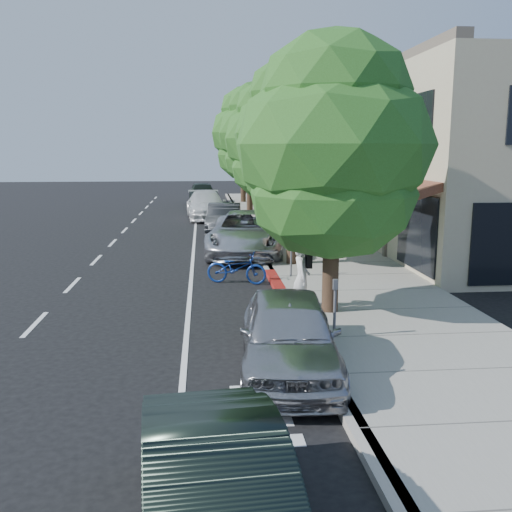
{
  "coord_description": "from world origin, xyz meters",
  "views": [
    {
      "loc": [
        -2.19,
        -15.4,
        4.08
      ],
      "look_at": [
        -0.83,
        -0.9,
        1.35
      ],
      "focal_mm": 40.0,
      "sensor_mm": 36.0,
      "label": 1
    }
  ],
  "objects": [
    {
      "name": "street_tree_4",
      "position": [
        0.9,
        22.0,
        5.01
      ],
      "size": [
        5.09,
        5.09,
        8.15
      ],
      "color": "black",
      "rests_on": "ground"
    },
    {
      "name": "white_pickup",
      "position": [
        -1.98,
        18.67,
        0.8
      ],
      "size": [
        2.59,
        5.63,
        1.6
      ],
      "primitive_type": "imported",
      "rotation": [
        0.0,
        0.0,
        0.06
      ],
      "color": "silver",
      "rests_on": "ground"
    },
    {
      "name": "street_tree_3",
      "position": [
        0.9,
        16.0,
        4.82
      ],
      "size": [
        4.51,
        4.51,
        7.73
      ],
      "color": "black",
      "rests_on": "ground"
    },
    {
      "name": "pedestrian",
      "position": [
        2.69,
        10.32,
        1.12
      ],
      "size": [
        1.11,
        0.96,
        1.94
      ],
      "primitive_type": "imported",
      "rotation": [
        0.0,
        0.0,
        3.42
      ],
      "color": "black",
      "rests_on": "sidewalk"
    },
    {
      "name": "curb_red_segment",
      "position": [
        0.0,
        1.0,
        0.07
      ],
      "size": [
        0.32,
        4.0,
        0.15
      ],
      "primitive_type": "cube",
      "color": "maroon",
      "rests_on": "ground"
    },
    {
      "name": "sidewalk",
      "position": [
        2.3,
        8.0,
        0.07
      ],
      "size": [
        4.6,
        56.0,
        0.15
      ],
      "primitive_type": "cube",
      "color": "gray",
      "rests_on": "ground"
    },
    {
      "name": "street_tree_5",
      "position": [
        0.9,
        28.0,
        4.44
      ],
      "size": [
        4.09,
        4.09,
        7.1
      ],
      "color": "black",
      "rests_on": "ground"
    },
    {
      "name": "dark_sedan",
      "position": [
        -1.16,
        12.28,
        0.74
      ],
      "size": [
        1.92,
        4.59,
        1.47
      ],
      "primitive_type": "imported",
      "rotation": [
        0.0,
        0.0,
        -0.08
      ],
      "color": "black",
      "rests_on": "ground"
    },
    {
      "name": "silver_suv",
      "position": [
        -0.5,
        6.58,
        0.85
      ],
      "size": [
        3.59,
        6.43,
        1.7
      ],
      "primitive_type": "imported",
      "rotation": [
        0.0,
        0.0,
        -0.13
      ],
      "color": "silver",
      "rests_on": "ground"
    },
    {
      "name": "cyclist",
      "position": [
        0.25,
        -1.62,
        0.9
      ],
      "size": [
        0.49,
        0.7,
        1.8
      ],
      "primitive_type": "imported",
      "rotation": [
        0.0,
        0.0,
        1.48
      ],
      "color": "silver",
      "rests_on": "ground"
    },
    {
      "name": "street_tree_1",
      "position": [
        0.9,
        4.0,
        4.49
      ],
      "size": [
        4.13,
        4.13,
        7.18
      ],
      "color": "black",
      "rests_on": "ground"
    },
    {
      "name": "street_tree_2",
      "position": [
        0.9,
        10.0,
        4.43
      ],
      "size": [
        4.34,
        4.34,
        7.16
      ],
      "color": "black",
      "rests_on": "ground"
    },
    {
      "name": "ground",
      "position": [
        0.0,
        0.0,
        0.0
      ],
      "size": [
        120.0,
        120.0,
        0.0
      ],
      "primitive_type": "plane",
      "color": "black",
      "rests_on": "ground"
    },
    {
      "name": "near_car_b",
      "position": [
        -2.09,
        -10.38,
        0.68
      ],
      "size": [
        1.85,
        4.26,
        1.36
      ],
      "primitive_type": "imported",
      "rotation": [
        0.0,
        0.0,
        0.1
      ],
      "color": "black",
      "rests_on": "ground"
    },
    {
      "name": "bicycle",
      "position": [
        -1.18,
        1.74,
        0.49
      ],
      "size": [
        1.99,
        1.2,
        0.99
      ],
      "primitive_type": "imported",
      "rotation": [
        0.0,
        0.0,
        1.26
      ],
      "color": "navy",
      "rests_on": "ground"
    },
    {
      "name": "street_tree_0",
      "position": [
        0.9,
        -2.0,
        4.09
      ],
      "size": [
        4.74,
        4.74,
        6.84
      ],
      "color": "black",
      "rests_on": "ground"
    },
    {
      "name": "dark_suv_far",
      "position": [
        -2.2,
        28.0,
        0.83
      ],
      "size": [
        2.2,
        4.94,
        1.65
      ],
      "primitive_type": "imported",
      "rotation": [
        0.0,
        0.0,
        0.05
      ],
      "color": "black",
      "rests_on": "ground"
    },
    {
      "name": "curb",
      "position": [
        0.0,
        8.0,
        0.07
      ],
      "size": [
        0.3,
        56.0,
        0.15
      ],
      "primitive_type": "cube",
      "color": "#9E998E",
      "rests_on": "ground"
    },
    {
      "name": "storefront_building",
      "position": [
        9.6,
        18.0,
        3.5
      ],
      "size": [
        10.0,
        36.0,
        7.0
      ],
      "primitive_type": "cube",
      "color": "#BAB18F",
      "rests_on": "ground"
    },
    {
      "name": "near_car_a",
      "position": [
        -0.65,
        -5.5,
        0.75
      ],
      "size": [
        2.16,
        4.52,
        1.49
      ],
      "primitive_type": "imported",
      "rotation": [
        0.0,
        0.0,
        -0.09
      ],
      "color": "#A8A8AD",
      "rests_on": "ground"
    }
  ]
}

